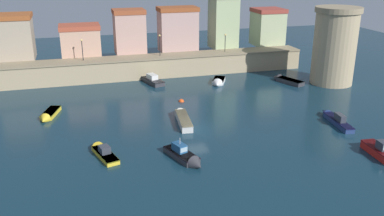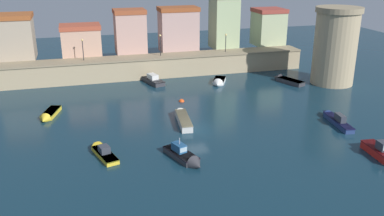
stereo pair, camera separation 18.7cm
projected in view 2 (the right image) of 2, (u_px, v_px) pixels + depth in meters
The scene contains 16 objects.
ground_plane at pixel (197, 129), 48.07m from camera, with size 131.56×131.56×0.00m, color #112D3D.
quay_wall at pixel (156, 66), 69.16m from camera, with size 50.60×4.28×3.40m.
old_town_backdrop at pixel (147, 31), 71.29m from camera, with size 49.69×6.11×9.43m.
fortress_tower at pixel (335, 46), 63.75m from camera, with size 6.92×6.92×11.72m.
quay_lamp_0 at pixel (83, 46), 64.90m from camera, with size 0.32×0.32×3.34m.
quay_lamp_1 at pixel (160, 42), 67.99m from camera, with size 0.32×0.32×3.48m.
quay_lamp_2 at pixel (226, 40), 70.96m from camera, with size 0.32×0.32×3.05m.
moored_boat_0 at pixel (335, 119), 49.97m from camera, with size 1.98×7.20×1.62m.
moored_boat_1 at pixel (286, 80), 66.11m from camera, with size 3.51×5.90×1.43m.
moored_boat_3 at pixel (186, 157), 40.54m from camera, with size 3.24×5.68×2.46m.
moored_boat_4 at pixel (150, 79), 66.34m from camera, with size 3.34×6.58×1.87m.
moored_boat_5 at pixel (49, 115), 51.62m from camera, with size 2.76×5.28×1.32m.
moored_boat_6 at pixel (219, 82), 65.25m from camera, with size 3.45×4.73×1.60m.
moored_boat_7 at pixel (183, 118), 50.28m from camera, with size 1.96×7.31×1.19m.
moored_boat_8 at pixel (102, 151), 42.05m from camera, with size 2.77×5.78×1.52m.
mooring_buoy_0 at pixel (182, 102), 57.35m from camera, with size 0.75×0.75×0.75m, color #EA4C19.
Camera 2 is at (-12.55, -42.59, 18.61)m, focal length 39.20 mm.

